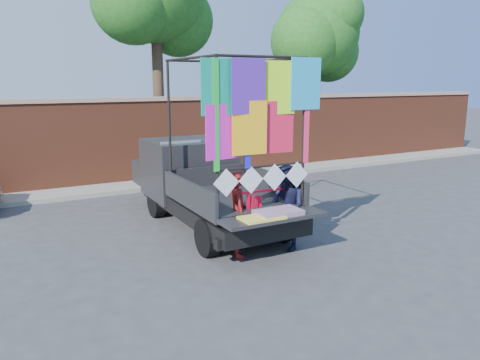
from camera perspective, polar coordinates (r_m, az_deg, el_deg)
ground at (r=8.65m, az=2.31°, el=-8.94°), size 90.00×90.00×0.00m
brick_wall at (r=14.64m, az=-11.89°, el=4.83°), size 30.00×0.45×2.61m
curb at (r=14.19m, az=-10.85°, el=-0.53°), size 30.00×1.20×0.12m
tree_right at (r=19.12m, az=9.63°, el=16.84°), size 4.20×3.30×6.62m
pickup_truck at (r=10.56m, az=-5.00°, el=-0.11°), size 2.21×5.56×3.50m
woman at (r=8.33m, az=-0.29°, el=-4.18°), size 0.51×0.64×1.54m
man at (r=8.69m, az=5.66°, el=-3.38°), size 0.63×0.79×1.59m
streamer_bundle at (r=8.38m, az=2.16°, el=-2.74°), size 1.00×0.06×0.69m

